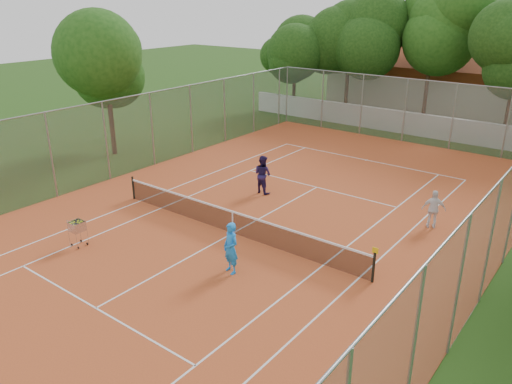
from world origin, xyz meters
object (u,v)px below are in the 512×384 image
Objects in this scene: tennis_net at (233,222)px; clubhouse at (438,81)px; player_far_left at (263,174)px; player_near at (231,248)px; player_far_right at (434,209)px; ball_hopper at (78,233)px.

clubhouse is (-2.00, 29.00, 1.69)m from tennis_net.
tennis_net is 4.59m from player_far_left.
player_far_left is (-1.70, 4.24, 0.42)m from tennis_net.
clubhouse reaches higher than player_near.
player_far_left is (-3.56, 6.55, 0.01)m from player_near.
clubhouse is at bearing -82.64° from player_far_left.
player_near is at bearing -82.98° from clubhouse.
player_far_right is (6.02, 5.31, 0.30)m from tennis_net.
player_near is (1.86, -2.31, 0.41)m from tennis_net.
ball_hopper reaches higher than tennis_net.
player_far_right is (4.16, 7.61, -0.11)m from player_near.
tennis_net is 8.03m from player_far_right.
tennis_net is 11.05× the size of ball_hopper.
tennis_net is at bearing 17.57° from player_far_right.
player_far_left is 7.80m from player_far_right.
player_far_right reaches higher than ball_hopper.
player_far_left is (0.30, -24.76, -1.27)m from clubhouse.
player_near is 8.68m from player_far_right.
clubhouse is 24.79m from player_far_left.
clubhouse is 8.98× the size of player_far_left.
player_far_right reaches higher than tennis_net.
ball_hopper is (-1.89, -33.29, -1.64)m from clubhouse.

